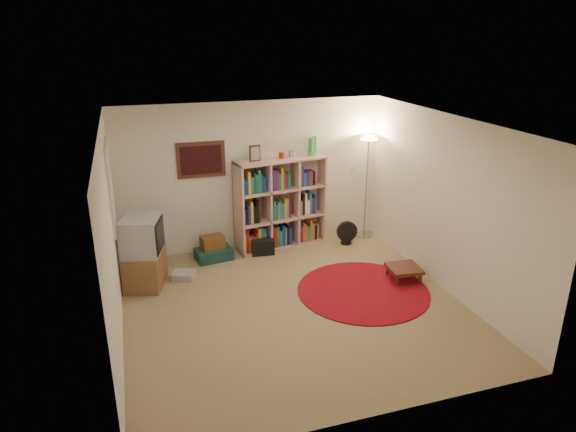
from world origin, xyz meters
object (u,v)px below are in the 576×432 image
object	(u,v)px
floor_lamp	(368,153)
side_table	(404,269)
bookshelf	(279,205)
floor_fan	(347,233)
tv_stand	(144,253)
suitcase	(214,254)

from	to	relation	value
floor_lamp	side_table	size ratio (longest dim) A/B	3.70
bookshelf	floor_fan	distance (m)	1.31
bookshelf	side_table	distance (m)	2.38
floor_lamp	tv_stand	xyz separation A→B (m)	(-3.90, -0.76, -1.03)
tv_stand	side_table	world-z (taller)	tv_stand
tv_stand	floor_lamp	bearing A→B (deg)	26.58
bookshelf	floor_lamp	world-z (taller)	bookshelf
floor_fan	tv_stand	xyz separation A→B (m)	(-3.45, -0.51, 0.30)
floor_lamp	suitcase	distance (m)	3.16
floor_lamp	side_table	bearing A→B (deg)	-96.04
tv_stand	side_table	bearing A→B (deg)	0.35
floor_lamp	tv_stand	distance (m)	4.11
bookshelf	suitcase	bearing A→B (deg)	-178.09
floor_lamp	suitcase	world-z (taller)	floor_lamp
floor_lamp	floor_fan	bearing A→B (deg)	-151.81
tv_stand	suitcase	distance (m)	1.32
bookshelf	side_table	bearing A→B (deg)	-61.01
side_table	floor_fan	bearing A→B (deg)	99.85
floor_lamp	suitcase	xyz separation A→B (m)	(-2.80, -0.17, -1.45)
floor_lamp	floor_fan	xyz separation A→B (m)	(-0.45, -0.24, -1.34)
bookshelf	floor_fan	size ratio (longest dim) A/B	4.45
floor_fan	side_table	xyz separation A→B (m)	(0.27, -1.53, -0.03)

